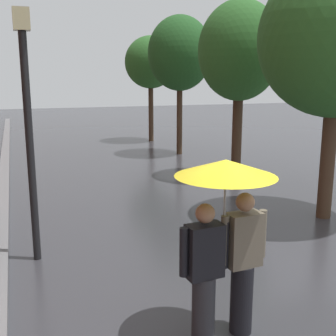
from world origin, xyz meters
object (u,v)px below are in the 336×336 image
Objects in this scene: street_tree_2 at (180,54)px; couple_under_umbrella at (225,223)px; street_tree_1 at (240,52)px; street_tree_3 at (151,63)px; street_lamp_post at (28,118)px.

couple_under_umbrella is at bearing -109.32° from street_tree_2.
street_tree_2 is at bearing 70.68° from couple_under_umbrella.
street_tree_1 is 1.06× the size of street_tree_3.
street_tree_2 is 12.23m from couple_under_umbrella.
street_tree_1 is 0.97× the size of street_tree_2.
street_tree_3 reaches higher than street_lamp_post.
couple_under_umbrella is (-3.97, -11.31, -2.45)m from street_tree_2.
street_tree_1 is 8.01m from street_tree_3.
street_tree_2 reaches higher than couple_under_umbrella.
couple_under_umbrella is 3.61m from street_lamp_post.
street_lamp_post is at bearing -145.43° from street_tree_1.
street_tree_1 reaches higher than street_lamp_post.
street_tree_1 is at bearing 59.81° from couple_under_umbrella.
street_tree_2 is at bearing 55.12° from street_lamp_post.
street_lamp_post is (-5.89, -12.13, -1.31)m from street_tree_3.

